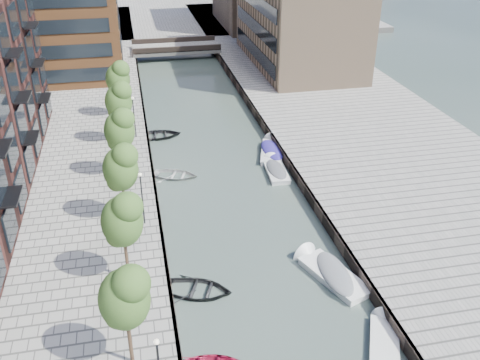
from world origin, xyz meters
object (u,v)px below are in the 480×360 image
object	(u,v)px
tree_2	(122,218)
motorboat_3	(272,150)
sloop_3	(175,177)
sloop_4	(158,137)
motorboat_1	(329,272)
motorboat_2	(384,338)
motorboat_4	(275,169)
bridge	(176,48)
tree_3	(120,166)
tree_6	(118,77)
tree_5	(118,100)
sloop_1	(197,293)
tree_4	(119,128)
car	(264,60)
tree_1	(124,296)

from	to	relation	value
tree_2	motorboat_3	distance (m)	23.25
sloop_3	sloop_4	size ratio (longest dim) A/B	0.85
motorboat_1	motorboat_2	distance (m)	6.21
motorboat_3	motorboat_4	size ratio (longest dim) A/B	1.21
motorboat_1	motorboat_2	size ratio (longest dim) A/B	1.28
bridge	tree_3	distance (m)	47.92
sloop_3	motorboat_2	distance (m)	23.97
tree_6	motorboat_4	bearing A→B (deg)	-46.74
bridge	tree_2	xyz separation A→B (m)	(-8.50, -54.00, 3.92)
tree_5	sloop_4	xyz separation A→B (m)	(3.51, 2.72, -5.31)
sloop_1	bridge	bearing A→B (deg)	17.30
tree_3	tree_4	world-z (taller)	same
tree_6	motorboat_1	xyz separation A→B (m)	(12.82, -29.26, -5.08)
tree_2	tree_6	xyz separation A→B (m)	(0.00, 28.00, 0.00)
sloop_1	motorboat_2	world-z (taller)	motorboat_2
motorboat_3	car	size ratio (longest dim) A/B	1.55
motorboat_3	tree_5	bearing A→B (deg)	167.23
tree_5	sloop_3	bearing A→B (deg)	-55.65
tree_3	motorboat_4	world-z (taller)	tree_3
tree_3	tree_6	bearing A→B (deg)	90.00
sloop_4	motorboat_4	bearing A→B (deg)	-134.21
tree_6	motorboat_3	distance (m)	18.09
tree_6	motorboat_2	world-z (taller)	tree_6
sloop_4	tree_1	bearing A→B (deg)	174.46
tree_6	motorboat_1	distance (m)	32.35
tree_5	sloop_4	bearing A→B (deg)	37.81
tree_1	sloop_1	distance (m)	8.86
bridge	tree_3	size ratio (longest dim) A/B	2.18
tree_2	motorboat_4	world-z (taller)	tree_2
sloop_1	motorboat_1	world-z (taller)	motorboat_1
motorboat_1	motorboat_2	world-z (taller)	motorboat_1
tree_1	tree_2	world-z (taller)	same
tree_2	sloop_4	xyz separation A→B (m)	(3.51, 23.72, -5.31)
tree_2	tree_6	distance (m)	28.00
tree_3	sloop_3	bearing A→B (deg)	60.23
sloop_3	motorboat_4	bearing A→B (deg)	-73.11
bridge	sloop_4	distance (m)	30.72
tree_4	sloop_4	bearing A→B (deg)	70.15
tree_6	sloop_1	distance (m)	29.99
tree_2	tree_3	distance (m)	7.00
sloop_3	sloop_4	distance (m)	9.14
bridge	tree_4	distance (m)	41.08
tree_5	motorboat_3	xyz separation A→B (m)	(14.06, -3.19, -5.08)
motorboat_1	motorboat_3	xyz separation A→B (m)	(1.23, 19.08, -0.00)
tree_4	sloop_4	xyz separation A→B (m)	(3.51, 9.72, -5.31)
motorboat_3	sloop_1	bearing A→B (deg)	-117.55
sloop_3	car	distance (m)	32.82
tree_2	motorboat_2	bearing A→B (deg)	-28.05
tree_2	sloop_1	world-z (taller)	tree_2
tree_2	car	xyz separation A→B (m)	(19.70, 43.59, -3.65)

